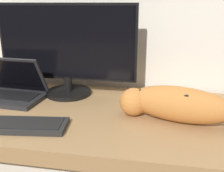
# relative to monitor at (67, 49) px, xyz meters

# --- Properties ---
(desk) EXTENTS (1.77, 0.68, 0.72)m
(desk) POSITION_rel_monitor_xyz_m (0.06, -0.19, -0.37)
(desk) COLOR #A37A4C
(desk) RESTS_ON ground_plane
(monitor) EXTENTS (0.69, 0.23, 0.45)m
(monitor) POSITION_rel_monitor_xyz_m (0.00, 0.00, 0.00)
(monitor) COLOR black
(monitor) RESTS_ON desk
(laptop) EXTENTS (0.32, 0.23, 0.21)m
(laptop) POSITION_rel_monitor_xyz_m (-0.25, -0.12, -0.19)
(laptop) COLOR #232326
(laptop) RESTS_ON desk
(external_keyboard) EXTENTS (0.42, 0.18, 0.02)m
(external_keyboard) POSITION_rel_monitor_xyz_m (-0.08, -0.40, -0.22)
(external_keyboard) COLOR black
(external_keyboard) RESTS_ON desk
(cat) EXTENTS (0.59, 0.23, 0.14)m
(cat) POSITION_rel_monitor_xyz_m (0.51, -0.22, -0.16)
(cat) COLOR #C67A38
(cat) RESTS_ON desk
(small_toy) EXTENTS (0.05, 0.05, 0.05)m
(small_toy) POSITION_rel_monitor_xyz_m (0.41, 0.00, -0.21)
(small_toy) COLOR gold
(small_toy) RESTS_ON desk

